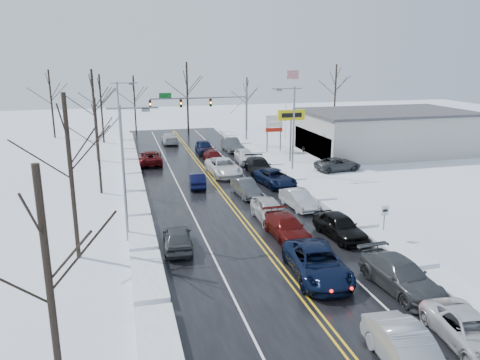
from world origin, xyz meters
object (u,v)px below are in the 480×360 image
object	(u,v)px
tires_plus_sign	(291,119)
dealership_building	(385,132)
flagpole	(287,99)
oncoming_car_0	(197,187)
traffic_signal_mast	(210,105)

from	to	relation	value
tires_plus_sign	dealership_building	size ratio (longest dim) A/B	0.29
tires_plus_sign	dealership_building	xyz separation A→B (m)	(13.48, 2.01, -2.34)
flagpole	oncoming_car_0	size ratio (longest dim) A/B	2.45
flagpole	tires_plus_sign	bearing A→B (deg)	-108.44
tires_plus_sign	flagpole	size ratio (longest dim) A/B	0.60
flagpole	oncoming_car_0	xyz separation A→B (m)	(-16.99, -22.16, -5.93)
dealership_building	oncoming_car_0	world-z (taller)	dealership_building
flagpole	oncoming_car_0	distance (m)	28.55
flagpole	dealership_building	distance (m)	15.24
traffic_signal_mast	tires_plus_sign	bearing A→B (deg)	-59.54
traffic_signal_mast	tires_plus_sign	distance (m)	13.92
tires_plus_sign	flagpole	xyz separation A→B (m)	(4.67, 14.01, 0.93)
tires_plus_sign	flagpole	distance (m)	14.79
dealership_building	oncoming_car_0	bearing A→B (deg)	-158.49
oncoming_car_0	tires_plus_sign	bearing A→B (deg)	-140.43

